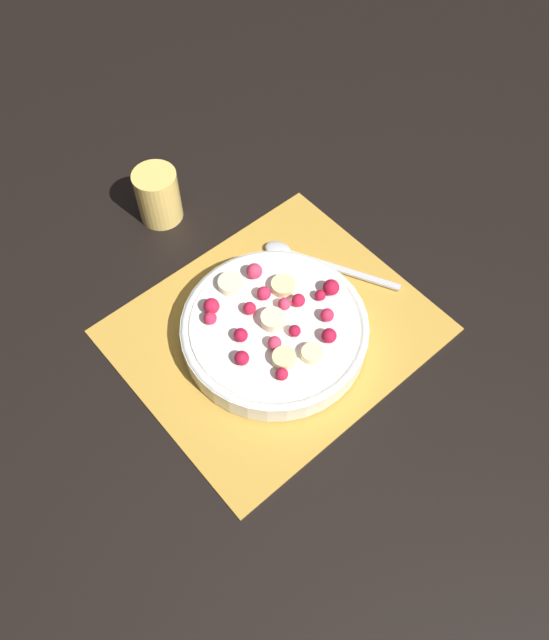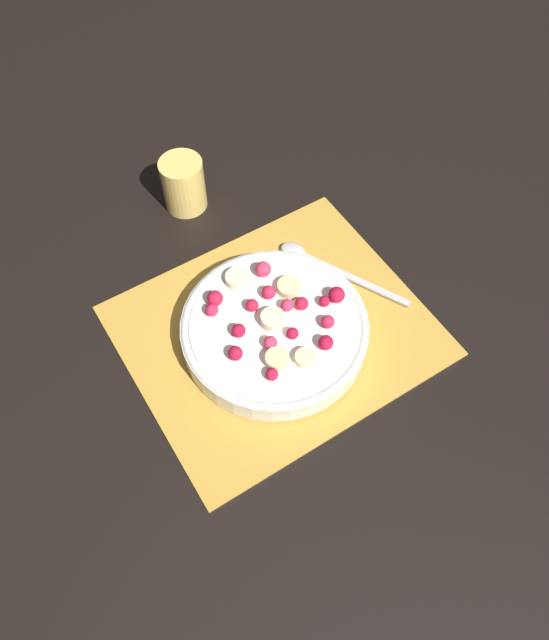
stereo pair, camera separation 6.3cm
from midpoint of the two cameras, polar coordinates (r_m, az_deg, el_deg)
name	(u,v)px [view 1 (the left image)]	position (r m, az deg, el deg)	size (l,w,h in m)	color
ground_plane	(274,331)	(0.81, -2.23, -1.15)	(3.00, 3.00, 0.00)	black
placemat	(274,330)	(0.81, -2.23, -1.04)	(0.38, 0.32, 0.01)	gold
fruit_bowl	(274,328)	(0.79, -2.31, -0.90)	(0.24, 0.24, 0.05)	silver
spoon	(306,258)	(0.87, 0.83, 5.56)	(0.11, 0.18, 0.01)	silver
drinking_glass	(158,196)	(0.93, -12.57, 10.93)	(0.06, 0.06, 0.08)	#F4CC66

